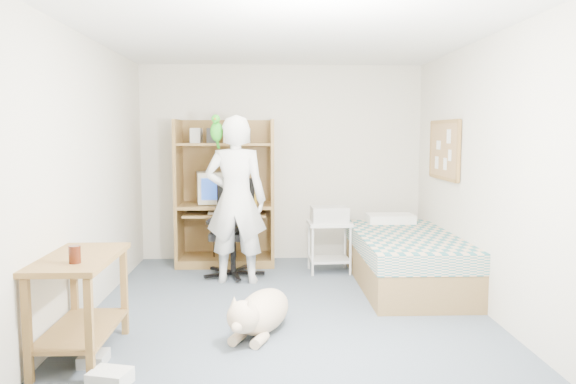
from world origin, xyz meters
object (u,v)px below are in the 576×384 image
(side_desk, at_px, (80,290))
(dog, at_px, (260,312))
(person, at_px, (236,200))
(printer_cart, at_px, (329,239))
(computer_hutch, at_px, (226,199))
(bed, at_px, (406,259))
(office_chair, at_px, (234,241))

(side_desk, xyz_separation_m, dog, (1.31, 0.42, -0.31))
(person, distance_m, printer_cart, 1.26)
(computer_hutch, xyz_separation_m, printer_cart, (1.25, -0.50, -0.42))
(bed, distance_m, office_chair, 1.95)
(side_desk, distance_m, dog, 1.41)
(side_desk, bearing_deg, computer_hutch, 73.86)
(bed, xyz_separation_m, office_chair, (-1.87, 0.53, 0.10))
(side_desk, distance_m, office_chair, 2.54)
(bed, distance_m, printer_cart, 0.98)
(computer_hutch, xyz_separation_m, person, (0.17, -0.91, 0.09))
(computer_hutch, distance_m, dog, 2.64)
(person, relative_size, printer_cart, 3.05)
(bed, bearing_deg, printer_cart, 140.58)
(person, xyz_separation_m, dog, (0.28, -1.61, -0.73))
(person, bearing_deg, computer_hutch, -73.87)
(computer_hutch, relative_size, printer_cart, 3.01)
(person, bearing_deg, office_chair, -76.53)
(printer_cart, bearing_deg, office_chair, -177.79)
(computer_hutch, xyz_separation_m, dog, (0.46, -2.52, -0.64))
(bed, bearing_deg, office_chair, 164.31)
(dog, bearing_deg, side_desk, -140.92)
(office_chair, distance_m, printer_cart, 1.12)
(side_desk, xyz_separation_m, person, (1.02, 2.03, 0.42))
(side_desk, relative_size, person, 0.55)
(office_chair, xyz_separation_m, printer_cart, (1.12, 0.09, 0.00))
(person, height_order, printer_cart, person)
(office_chair, relative_size, person, 0.60)
(person, height_order, dog, person)
(printer_cart, bearing_deg, side_desk, -133.34)
(dog, relative_size, printer_cart, 1.76)
(person, bearing_deg, bed, 178.56)
(side_desk, distance_m, printer_cart, 3.21)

